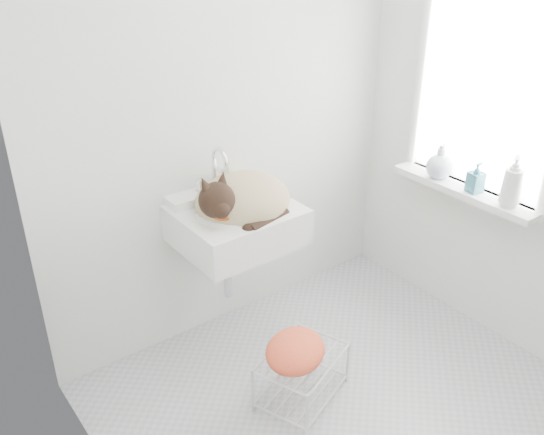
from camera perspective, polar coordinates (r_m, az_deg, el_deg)
floor at (r=3.12m, az=7.12°, el=-17.53°), size 2.20×2.00×0.02m
back_wall at (r=3.14m, az=-4.32°, el=9.84°), size 2.20×0.02×2.50m
right_wall at (r=3.25m, az=22.82°, el=8.38°), size 0.02×2.00×2.50m
left_wall at (r=1.87m, az=-15.86°, el=-4.29°), size 0.02×2.00×2.50m
window_glass at (r=3.31m, az=20.07°, el=11.01°), size 0.01×0.80×1.00m
window_frame at (r=3.30m, az=19.92°, el=10.97°), size 0.04×0.90×1.10m
windowsill at (r=3.42m, az=17.97°, el=2.51°), size 0.16×0.88×0.04m
sink at (r=3.02m, az=-3.50°, el=0.91°), size 0.60×0.52×0.24m
faucet at (r=3.10m, az=-5.44°, el=4.42°), size 0.22×0.15×0.22m
cat at (r=2.99m, az=-3.17°, el=1.56°), size 0.53×0.44×0.33m
wire_rack at (r=3.05m, az=2.89°, el=-14.72°), size 0.51×0.44×0.26m
towel at (r=2.93m, az=2.25°, el=-13.33°), size 0.41×0.37×0.14m
bottle_a at (r=3.28m, az=21.77°, el=1.09°), size 0.12×0.12×0.23m
bottle_b at (r=3.37m, az=18.85°, el=2.37°), size 0.09×0.09×0.17m
bottle_c at (r=3.50m, az=15.69°, el=3.75°), size 0.17×0.17×0.19m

